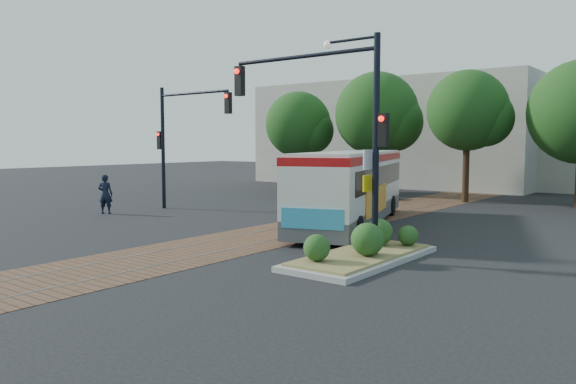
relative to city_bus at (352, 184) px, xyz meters
The scene contains 10 objects.
ground 5.11m from the city_bus, 102.02° to the right, with size 120.00×120.00×0.00m, color black.
trackbed 2.05m from the city_bus, 143.97° to the right, with size 3.60×40.00×0.02m.
tree_row 12.12m from the city_bus, 89.01° to the left, with size 26.40×5.60×7.67m.
warehouses 24.16m from the city_bus, 93.66° to the left, with size 40.00×13.00×8.00m.
city_bus is the anchor object (origin of this frame).
traffic_island 6.92m from the city_bus, 55.90° to the right, with size 2.20×5.20×1.13m.
signal_pole_main 6.73m from the city_bus, 62.74° to the right, with size 5.49×0.46×6.00m.
signal_pole_left 9.67m from the city_bus, behind, with size 4.99×0.34×6.00m.
officer 11.56m from the city_bus, 160.41° to the right, with size 0.67×0.44×1.83m, color black.
parked_car 11.23m from the city_bus, 119.09° to the left, with size 1.82×4.47×1.30m, color black.
Camera 1 is at (12.56, -14.41, 3.27)m, focal length 35.00 mm.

